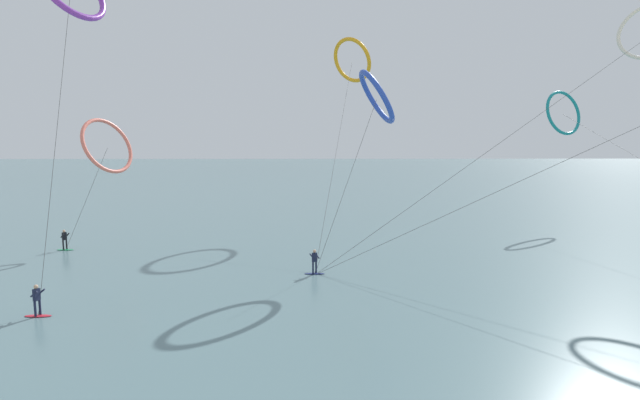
% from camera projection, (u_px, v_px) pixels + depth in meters
% --- Properties ---
extents(sea_water, '(400.00, 200.00, 0.08)m').
position_uv_depth(sea_water, '(314.00, 178.00, 111.70)').
color(sea_water, slate).
rests_on(sea_water, ground).
extents(surfer_navy, '(1.40, 0.73, 1.70)m').
position_uv_depth(surfer_navy, '(315.00, 263.00, 33.39)').
color(surfer_navy, navy).
rests_on(surfer_navy, ground).
extents(surfer_crimson, '(1.40, 0.68, 1.70)m').
position_uv_depth(surfer_crimson, '(37.00, 303.00, 25.49)').
color(surfer_crimson, red).
rests_on(surfer_crimson, ground).
extents(surfer_emerald, '(1.40, 0.72, 1.70)m').
position_uv_depth(surfer_emerald, '(65.00, 241.00, 40.47)').
color(surfer_emerald, '#199351').
rests_on(surfer_emerald, ground).
extents(kite_amber, '(7.07, 27.20, 20.39)m').
position_uv_depth(kite_amber, '(352.00, 60.00, 55.55)').
color(kite_amber, orange).
rests_on(kite_amber, ground).
extents(kite_teal, '(5.63, 43.41, 14.55)m').
position_uv_depth(kite_teal, '(564.00, 113.00, 55.11)').
color(kite_teal, teal).
rests_on(kite_teal, ground).
extents(kite_cobalt, '(6.33, 7.88, 14.43)m').
position_uv_depth(kite_cobalt, '(377.00, 97.00, 37.39)').
color(kite_cobalt, '#2647B7').
rests_on(kite_cobalt, ground).
extents(kite_coral, '(5.10, 5.54, 10.97)m').
position_uv_depth(kite_coral, '(107.00, 146.00, 41.80)').
color(kite_coral, '#EA7260').
rests_on(kite_coral, ground).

